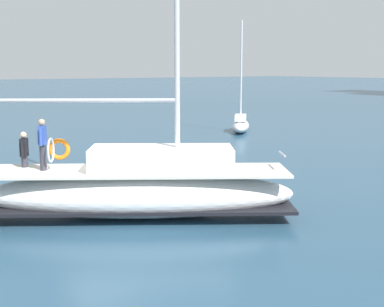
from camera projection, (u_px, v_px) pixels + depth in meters
name	position (u px, v px, depth m)	size (l,w,h in m)	color
ground_plane	(108.00, 216.00, 16.66)	(400.00, 400.00, 0.00)	#284C66
main_sailboat	(141.00, 188.00, 16.45)	(7.25, 9.35, 14.16)	white
moored_sloop_far	(241.00, 124.00, 38.50)	(4.66, 4.32, 7.82)	white
mooring_buoy	(113.00, 169.00, 23.10)	(0.73, 0.73, 0.97)	silver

